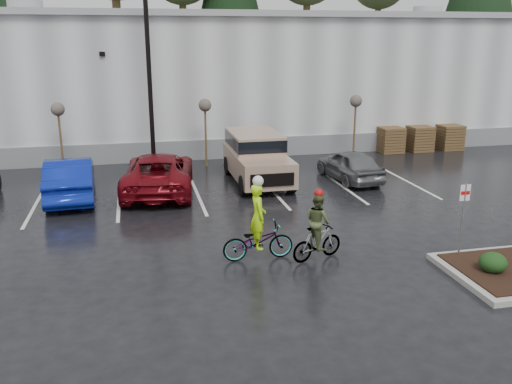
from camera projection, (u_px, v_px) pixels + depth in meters
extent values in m
plane|color=black|center=(331.00, 276.00, 14.07)|extent=(120.00, 120.00, 0.00)
cube|color=#A5A7A9|center=(210.00, 77.00, 33.71)|extent=(60.00, 15.00, 7.00)
cube|color=slate|center=(232.00, 148.00, 27.47)|extent=(60.00, 0.12, 1.00)
cube|color=#999B9E|center=(208.00, 18.00, 32.73)|extent=(60.50, 15.50, 0.30)
cube|color=#203C19|center=(178.00, 66.00, 55.40)|extent=(80.00, 25.00, 6.00)
cylinder|color=black|center=(149.00, 72.00, 23.22)|extent=(0.20, 0.20, 9.00)
cylinder|color=#49301D|center=(61.00, 143.00, 24.17)|extent=(0.10, 0.10, 2.80)
sphere|color=#453F37|center=(58.00, 109.00, 23.75)|extent=(0.60, 0.60, 0.60)
cylinder|color=#49301D|center=(206.00, 137.00, 25.55)|extent=(0.10, 0.10, 2.80)
sphere|color=#453F37|center=(205.00, 105.00, 25.13)|extent=(0.60, 0.60, 0.60)
cylinder|color=#49301D|center=(354.00, 131.00, 27.14)|extent=(0.10, 0.10, 2.80)
sphere|color=#453F37|center=(356.00, 101.00, 26.72)|extent=(0.60, 0.60, 0.60)
cube|color=#49301D|center=(390.00, 140.00, 28.81)|extent=(1.20, 1.20, 1.35)
cube|color=#49301D|center=(419.00, 138.00, 29.17)|extent=(1.20, 1.20, 1.35)
cube|color=#49301D|center=(449.00, 137.00, 29.55)|extent=(1.20, 1.20, 1.35)
ellipsoid|color=black|center=(493.00, 263.00, 13.87)|extent=(0.70, 0.70, 0.52)
cylinder|color=gray|center=(462.00, 223.00, 14.76)|extent=(0.05, 0.05, 2.20)
cube|color=white|center=(465.00, 193.00, 14.53)|extent=(0.30, 0.02, 0.45)
cube|color=red|center=(465.00, 193.00, 14.52)|extent=(0.26, 0.02, 0.10)
imported|color=#0D2099|center=(70.00, 178.00, 20.55)|extent=(1.98, 4.95, 1.60)
imported|color=maroon|center=(159.00, 173.00, 21.45)|extent=(3.24, 5.90, 1.57)
imported|color=slate|center=(350.00, 165.00, 23.21)|extent=(1.98, 4.09, 1.35)
imported|color=#3F3F44|center=(258.00, 241.00, 14.99)|extent=(1.99, 0.72, 1.04)
imported|color=#B4FB0D|center=(258.00, 216.00, 14.79)|extent=(0.44, 0.67, 1.82)
sphere|color=silver|center=(258.00, 181.00, 14.51)|extent=(0.30, 0.30, 0.30)
imported|color=#3F3F44|center=(317.00, 243.00, 14.99)|extent=(1.63, 0.93, 0.98)
imported|color=#45502B|center=(318.00, 221.00, 14.81)|extent=(0.63, 0.84, 1.54)
sphere|color=#990C0C|center=(319.00, 193.00, 14.60)|extent=(0.25, 0.25, 0.25)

